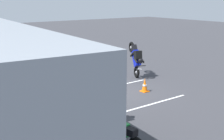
# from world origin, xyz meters

# --- Properties ---
(ground_plane) EXTENTS (80.00, 80.00, 0.00)m
(ground_plane) POSITION_xyz_m (0.00, 0.00, 0.00)
(ground_plane) COLOR #38383D
(spectator_far_left) EXTENTS (0.58, 0.34, 1.77)m
(spectator_far_left) POSITION_xyz_m (-2.99, 2.16, 1.06)
(spectator_far_left) COLOR black
(spectator_far_left) RESTS_ON ground_plane
(spectator_left) EXTENTS (0.58, 0.37, 1.69)m
(spectator_left) POSITION_xyz_m (-1.93, 2.24, 1.00)
(spectator_left) COLOR #473823
(spectator_left) RESTS_ON ground_plane
(spectator_centre) EXTENTS (0.58, 0.38, 1.73)m
(spectator_centre) POSITION_xyz_m (-0.94, 1.94, 1.03)
(spectator_centre) COLOR black
(spectator_centre) RESTS_ON ground_plane
(spectator_right) EXTENTS (0.57, 0.33, 1.72)m
(spectator_right) POSITION_xyz_m (-0.01, 1.96, 1.02)
(spectator_right) COLOR black
(spectator_right) RESTS_ON ground_plane
(parked_motorcycle_silver) EXTENTS (2.05, 0.58, 0.99)m
(parked_motorcycle_silver) POSITION_xyz_m (-4.70, 2.66, 0.48)
(parked_motorcycle_silver) COLOR black
(parked_motorcycle_silver) RESTS_ON ground_plane
(stunt_motorcycle) EXTENTS (1.80, 0.89, 1.93)m
(stunt_motorcycle) POSITION_xyz_m (1.02, -2.91, 1.06)
(stunt_motorcycle) COLOR black
(stunt_motorcycle) RESTS_ON ground_plane
(traffic_cone) EXTENTS (0.34, 0.34, 0.63)m
(traffic_cone) POSITION_xyz_m (-1.16, -1.57, 0.30)
(traffic_cone) COLOR orange
(traffic_cone) RESTS_ON ground_plane
(bay_line_a) EXTENTS (0.14, 4.14, 0.01)m
(bay_line_a) POSITION_xyz_m (-2.58, -0.52, 0.00)
(bay_line_a) COLOR white
(bay_line_a) RESTS_ON ground_plane
(bay_line_b) EXTENTS (0.15, 4.73, 0.01)m
(bay_line_b) POSITION_xyz_m (0.33, -0.52, 0.00)
(bay_line_b) COLOR white
(bay_line_b) RESTS_ON ground_plane
(bay_line_c) EXTENTS (0.14, 4.17, 0.01)m
(bay_line_c) POSITION_xyz_m (3.24, -0.52, 0.00)
(bay_line_c) COLOR white
(bay_line_c) RESTS_ON ground_plane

